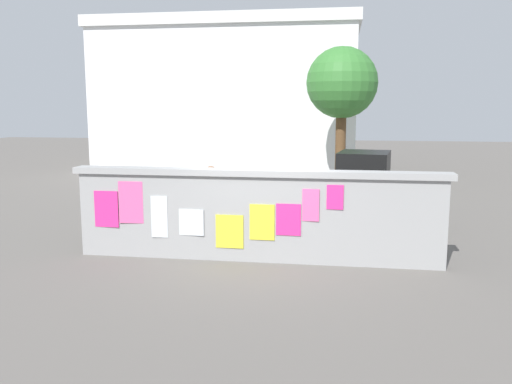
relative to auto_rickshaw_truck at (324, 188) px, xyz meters
name	(u,v)px	position (x,y,z in m)	size (l,w,h in m)	color
ground	(293,195)	(-1.18, 4.28, -0.90)	(60.00, 60.00, 0.00)	#605B56
poster_wall	(256,214)	(-1.19, -3.72, 0.01)	(7.26, 0.42, 1.78)	#9A9A9A
auto_rickshaw_truck	(324,188)	(0.00, 0.00, 0.00)	(3.78, 2.02, 1.85)	black
motorcycle	(181,200)	(-3.83, 0.09, -0.44)	(1.90, 0.56, 0.87)	black
bicycle_near	(150,218)	(-4.01, -1.80, -0.54)	(1.71, 0.44, 0.95)	black
person_walking	(211,193)	(-2.53, -1.79, 0.09)	(0.47, 0.47, 1.62)	#338CBF
tree_roadside	(342,84)	(0.39, 7.13, 2.89)	(2.68, 2.68, 5.18)	brown
building_background	(231,95)	(-5.09, 13.11, 2.62)	(12.51, 6.79, 7.01)	white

